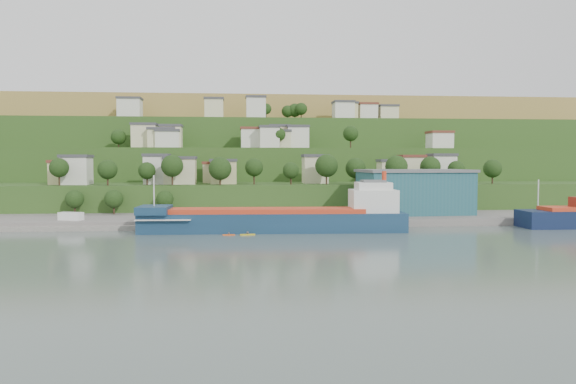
{
  "coord_description": "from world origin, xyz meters",
  "views": [
    {
      "loc": [
        -14.32,
        -127.55,
        17.0
      ],
      "look_at": [
        -1.17,
        15.0,
        9.29
      ],
      "focal_mm": 35.0,
      "sensor_mm": 36.0,
      "label": 1
    }
  ],
  "objects": [
    {
      "name": "dinghy",
      "position": [
        -41.29,
        18.69,
        1.59
      ],
      "size": [
        4.0,
        1.84,
        0.77
      ],
      "primitive_type": "cube",
      "rotation": [
        0.0,
        0.0,
        -0.1
      ],
      "color": "silver",
      "rests_on": "pebble_beach"
    },
    {
      "name": "pebble_beach",
      "position": [
        -55.0,
        22.0,
        0.0
      ],
      "size": [
        40.0,
        18.0,
        2.4
      ],
      "primitive_type": "cube",
      "color": "slate",
      "rests_on": "ground"
    },
    {
      "name": "kayak_yellow",
      "position": [
        -11.78,
        2.27,
        0.26
      ],
      "size": [
        3.57,
        1.14,
        0.88
      ],
      "rotation": [
        0.0,
        0.0,
        0.15
      ],
      "color": "gold",
      "rests_on": "ground"
    },
    {
      "name": "hillside",
      "position": [
        -0.02,
        168.66,
        0.09
      ],
      "size": [
        360.0,
        211.28,
        96.0
      ],
      "color": "#284719",
      "rests_on": "ground"
    },
    {
      "name": "cargo_ship_near",
      "position": [
        -3.3,
        8.56,
        2.64
      ],
      "size": [
        64.83,
        12.97,
        16.56
      ],
      "rotation": [
        0.0,
        0.0,
        -0.04
      ],
      "color": "#132E47",
      "rests_on": "ground"
    },
    {
      "name": "caravan",
      "position": [
        -56.78,
        20.57,
        2.62
      ],
      "size": [
        6.59,
        4.44,
        2.84
      ],
      "primitive_type": "cube",
      "rotation": [
        0.0,
        0.0,
        -0.34
      ],
      "color": "white",
      "rests_on": "pebble_beach"
    },
    {
      "name": "kayak_orange",
      "position": [
        -16.11,
        2.34,
        0.21
      ],
      "size": [
        2.87,
        0.63,
        0.71
      ],
      "rotation": [
        0.0,
        0.0,
        0.05
      ],
      "color": "#EA5414",
      "rests_on": "ground"
    },
    {
      "name": "ground",
      "position": [
        0.0,
        0.0,
        0.0
      ],
      "size": [
        500.0,
        500.0,
        0.0
      ],
      "primitive_type": "plane",
      "color": "#4B5B55",
      "rests_on": "ground"
    },
    {
      "name": "quay",
      "position": [
        20.0,
        28.0,
        0.0
      ],
      "size": [
        220.0,
        26.0,
        4.0
      ],
      "primitive_type": "cube",
      "color": "slate",
      "rests_on": "ground"
    },
    {
      "name": "warehouse",
      "position": [
        37.12,
        31.0,
        8.43
      ],
      "size": [
        32.1,
        20.86,
        12.8
      ],
      "rotation": [
        0.0,
        0.0,
        0.06
      ],
      "color": "#1F535E",
      "rests_on": "quay"
    }
  ]
}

